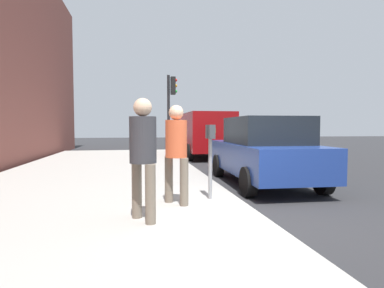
% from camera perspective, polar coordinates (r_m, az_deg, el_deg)
% --- Properties ---
extents(ground_plane, '(80.00, 80.00, 0.00)m').
position_cam_1_polar(ground_plane, '(5.50, 11.26, -13.00)').
color(ground_plane, '#2B2B2D').
rests_on(ground_plane, ground).
extents(sidewalk_slab, '(28.00, 6.00, 0.15)m').
position_cam_1_polar(sidewalk_slab, '(5.24, -21.97, -13.13)').
color(sidewalk_slab, '#A8A59E').
rests_on(sidewalk_slab, ground_plane).
extents(parking_meter, '(0.36, 0.12, 1.41)m').
position_cam_1_polar(parking_meter, '(5.95, 3.34, -0.30)').
color(parking_meter, gray).
rests_on(parking_meter, sidewalk_slab).
extents(pedestrian_at_meter, '(0.45, 0.39, 1.75)m').
position_cam_1_polar(pedestrian_at_meter, '(5.55, -2.88, -0.39)').
color(pedestrian_at_meter, '#726656').
rests_on(pedestrian_at_meter, sidewalk_slab).
extents(pedestrian_bystander, '(0.49, 0.39, 1.78)m').
position_cam_1_polar(pedestrian_bystander, '(4.60, -8.87, -0.85)').
color(pedestrian_bystander, '#726656').
rests_on(pedestrian_bystander, sidewalk_slab).
extents(parked_sedan_near, '(4.45, 2.08, 1.77)m').
position_cam_1_polar(parked_sedan_near, '(8.44, 12.88, -1.19)').
color(parked_sedan_near, navy).
rests_on(parked_sedan_near, ground_plane).
extents(parked_van_far, '(5.20, 2.12, 2.18)m').
position_cam_1_polar(parked_van_far, '(15.75, 2.04, 2.18)').
color(parked_van_far, maroon).
rests_on(parked_van_far, ground_plane).
extents(traffic_signal, '(0.24, 0.44, 3.60)m').
position_cam_1_polar(traffic_signal, '(13.77, -3.85, 7.52)').
color(traffic_signal, black).
rests_on(traffic_signal, sidewalk_slab).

